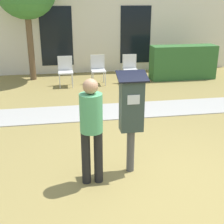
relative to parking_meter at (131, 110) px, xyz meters
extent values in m
plane|color=olive|center=(0.33, -0.40, -1.02)|extent=(40.00, 40.00, 0.00)
cube|color=#A3A099|center=(0.33, 2.70, -1.01)|extent=(12.00, 1.10, 0.02)
cube|color=beige|center=(0.33, 7.05, 0.58)|extent=(10.00, 0.24, 3.20)
cube|color=black|center=(-1.07, 6.92, 0.28)|extent=(1.10, 0.02, 2.00)
cube|color=black|center=(1.73, 6.92, 0.28)|extent=(1.10, 0.02, 2.00)
cylinder|color=#4C4C4C|center=(0.00, 0.00, -0.67)|extent=(0.12, 0.12, 0.70)
cube|color=#2D3D38|center=(0.00, 0.00, 0.08)|extent=(0.34, 0.22, 0.80)
cube|color=silver|center=(0.00, -0.12, 0.20)|extent=(0.18, 0.01, 0.14)
cube|color=black|center=(0.00, 0.00, 0.51)|extent=(0.44, 0.31, 0.12)
cylinder|color=black|center=(-0.71, -0.22, -0.61)|extent=(0.13, 0.13, 0.82)
cylinder|color=black|center=(-0.53, -0.22, -0.61)|extent=(0.13, 0.13, 0.82)
cylinder|color=#4C9E66|center=(-0.62, -0.22, 0.08)|extent=(0.32, 0.32, 0.55)
sphere|color=tan|center=(-0.62, -0.22, 0.46)|extent=(0.21, 0.21, 0.21)
cylinder|color=silver|center=(-1.04, 4.96, -0.81)|extent=(0.03, 0.03, 0.42)
cylinder|color=silver|center=(-0.66, 4.96, -0.81)|extent=(0.03, 0.03, 0.42)
cylinder|color=silver|center=(-1.04, 5.34, -0.81)|extent=(0.03, 0.03, 0.42)
cylinder|color=silver|center=(-0.66, 5.34, -0.81)|extent=(0.03, 0.03, 0.42)
cube|color=silver|center=(-0.85, 5.15, -0.58)|extent=(0.44, 0.44, 0.04)
cube|color=silver|center=(-0.85, 5.35, -0.34)|extent=(0.44, 0.04, 0.44)
cylinder|color=silver|center=(-0.04, 5.00, -0.81)|extent=(0.03, 0.03, 0.42)
cylinder|color=silver|center=(0.34, 5.00, -0.81)|extent=(0.03, 0.03, 0.42)
cylinder|color=silver|center=(-0.04, 5.38, -0.81)|extent=(0.03, 0.03, 0.42)
cylinder|color=silver|center=(0.34, 5.38, -0.81)|extent=(0.03, 0.03, 0.42)
cube|color=silver|center=(0.15, 5.19, -0.58)|extent=(0.44, 0.44, 0.04)
cube|color=silver|center=(0.15, 5.40, -0.34)|extent=(0.44, 0.04, 0.44)
cylinder|color=silver|center=(0.97, 4.93, -0.81)|extent=(0.03, 0.03, 0.42)
cylinder|color=silver|center=(1.35, 4.93, -0.81)|extent=(0.03, 0.03, 0.42)
cylinder|color=silver|center=(0.97, 5.31, -0.81)|extent=(0.03, 0.03, 0.42)
cylinder|color=silver|center=(1.35, 5.31, -0.81)|extent=(0.03, 0.03, 0.42)
cube|color=silver|center=(1.16, 5.12, -0.58)|extent=(0.44, 0.44, 0.04)
cube|color=silver|center=(1.16, 5.32, -0.34)|extent=(0.44, 0.04, 0.44)
cube|color=#33662D|center=(3.02, 5.50, -0.47)|extent=(2.15, 0.60, 1.10)
cylinder|color=brown|center=(-1.91, 6.20, 0.08)|extent=(0.20, 0.20, 2.20)
camera|label=1|loc=(-1.00, -4.22, 1.58)|focal=50.00mm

